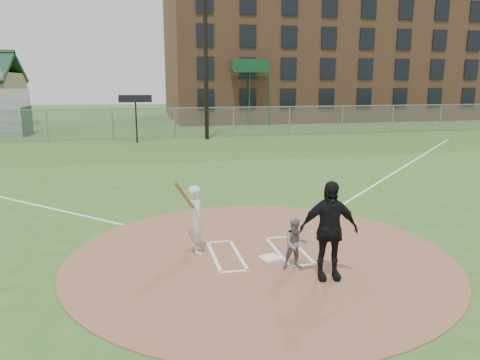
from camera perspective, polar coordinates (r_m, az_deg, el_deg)
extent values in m
plane|color=#356322|center=(10.43, 2.42, -9.26)|extent=(140.00, 140.00, 0.00)
cylinder|color=#986548|center=(10.43, 2.42, -9.21)|extent=(8.40, 8.40, 0.02)
cube|color=white|center=(10.26, 3.76, -9.44)|extent=(0.51, 0.51, 0.03)
cube|color=white|center=(22.03, 19.26, 1.48)|extent=(17.04, 17.04, 0.01)
imported|color=slate|center=(9.64, 6.79, -7.74)|extent=(0.53, 0.43, 1.04)
imported|color=black|center=(9.13, 10.76, -6.03)|extent=(1.19, 0.62, 1.94)
cube|color=white|center=(10.36, -3.22, -9.27)|extent=(0.08, 1.80, 0.01)
cube|color=white|center=(10.46, -0.21, -9.05)|extent=(0.08, 1.80, 0.01)
cube|color=white|center=(11.24, -2.55, -7.53)|extent=(0.62, 0.08, 0.01)
cube|color=white|center=(9.59, -0.64, -11.06)|extent=(0.62, 0.08, 0.01)
cube|color=white|center=(10.84, 7.38, -8.37)|extent=(0.08, 1.80, 0.01)
cube|color=white|center=(10.67, 4.57, -8.64)|extent=(0.08, 1.80, 0.01)
cube|color=white|center=(11.56, 4.55, -7.00)|extent=(0.62, 0.08, 0.01)
cube|color=white|center=(9.96, 7.62, -10.26)|extent=(0.62, 0.08, 0.01)
imported|color=silver|center=(10.40, -5.30, -4.79)|extent=(0.40, 0.58, 1.53)
cylinder|color=brown|center=(9.81, -6.82, -1.84)|extent=(0.49, 0.46, 0.70)
cube|color=slate|center=(31.61, -7.96, 6.87)|extent=(56.00, 0.03, 2.00)
cube|color=gray|center=(31.54, -8.01, 8.68)|extent=(56.00, 0.06, 0.06)
cube|color=gray|center=(31.61, -7.96, 6.87)|extent=(56.08, 0.08, 2.00)
cube|color=#194728|center=(36.46, -24.49, 6.59)|extent=(0.08, 3.20, 2.00)
cube|color=brown|center=(51.01, 9.15, 16.08)|extent=(30.00, 16.00, 15.00)
cube|color=black|center=(43.58, 13.07, 16.51)|extent=(26.60, 0.10, 12.20)
cube|color=#194728|center=(39.89, 1.32, 13.07)|extent=(3.20, 1.00, 0.15)
cube|color=#194728|center=(40.39, 1.13, 9.87)|extent=(0.12, 0.12, 4.50)
cube|color=#194728|center=(39.86, 3.58, 9.82)|extent=(0.12, 0.12, 4.50)
cube|color=#194728|center=(39.90, 1.32, 13.86)|extent=(3.20, 0.08, 1.00)
cylinder|color=black|center=(30.80, -4.22, 16.14)|extent=(0.26, 0.26, 12.00)
cylinder|color=black|center=(29.69, -12.53, 6.96)|extent=(0.10, 0.10, 2.60)
cube|color=black|center=(29.60, -12.66, 9.66)|extent=(2.00, 0.10, 0.45)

